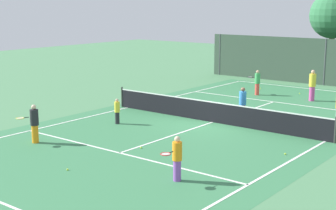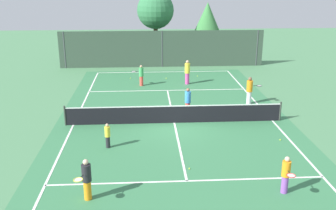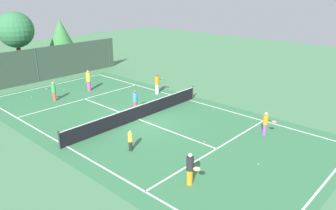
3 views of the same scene
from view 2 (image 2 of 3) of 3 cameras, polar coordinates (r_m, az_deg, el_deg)
The scene contains 21 objects.
ground_plane at distance 21.27m, azimuth 0.94°, elevation -2.65°, with size 80.00×80.00×0.00m, color #4C8456.
court_surface at distance 21.27m, azimuth 0.94°, elevation -2.65°, with size 13.00×25.00×0.01m.
tennis_net at distance 21.09m, azimuth 0.95°, elevation -1.36°, with size 11.90×0.10×1.10m.
perimeter_fence at distance 34.36m, azimuth -0.86°, elevation 8.27°, with size 18.00×0.12×3.20m.
tree_0 at distance 36.26m, azimuth -1.87°, elevation 13.74°, with size 3.37×3.37×6.42m.
tree_1 at distance 37.30m, azimuth 5.84°, elevation 12.46°, with size 2.80×2.80×5.42m.
player_0 at distance 24.71m, azimuth 11.96°, elevation 2.15°, with size 0.95×0.47×1.74m.
player_1 at distance 22.27m, azimuth 2.94°, elevation 0.56°, with size 0.34×0.34×1.61m.
player_2 at distance 14.24m, azimuth -11.93°, elevation -10.67°, with size 0.58×0.91×1.58m.
player_3 at distance 28.43m, azimuth -4.00°, elevation 4.42°, with size 0.91×0.42×1.54m.
player_4 at distance 28.81m, azimuth 2.87°, elevation 4.90°, with size 0.39×0.39×1.81m.
player_5 at distance 14.99m, azimuth 17.01°, elevation -9.79°, with size 0.36×0.89×1.47m.
player_6 at distance 18.26m, azimuth -8.92°, elevation -4.45°, with size 0.26×0.26×1.20m.
ball_crate at distance 22.03m, azimuth 2.74°, elevation -1.41°, with size 0.47×0.32×0.43m.
tennis_ball_0 at distance 30.71m, azimuth -5.57°, elevation 3.97°, with size 0.07×0.07×0.07m, color #CCE533.
tennis_ball_1 at distance 19.82m, azimuth 16.24°, elevation -4.95°, with size 0.07×0.07×0.07m, color #CCE533.
tennis_ball_2 at distance 16.35m, azimuth 3.18°, elevation -9.35°, with size 0.07×0.07×0.07m, color #CCE533.
tennis_ball_3 at distance 30.54m, azimuth -0.26°, elevation 3.98°, with size 0.07×0.07×0.07m, color #CCE533.
tennis_ball_5 at distance 31.34m, azimuth 4.40°, elevation 4.30°, with size 0.07×0.07×0.07m, color #CCE533.
tennis_ball_6 at distance 22.64m, azimuth -11.26°, elevation -1.60°, with size 0.07×0.07×0.07m, color #CCE533.
tennis_ball_7 at distance 21.56m, azimuth 2.24°, elevation -2.28°, with size 0.07×0.07×0.07m, color #CCE533.
Camera 2 is at (-1.57, -19.79, 7.64)m, focal length 41.27 mm.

